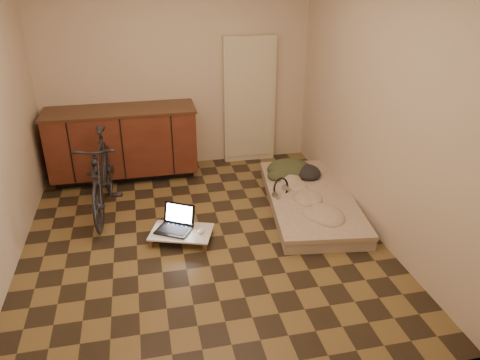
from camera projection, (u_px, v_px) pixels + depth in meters
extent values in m
cube|color=brown|center=(202.00, 238.00, 4.77)|extent=(3.50, 4.00, 0.00)
cube|color=beige|center=(176.00, 69.00, 5.98)|extent=(3.50, 0.00, 2.60)
cube|color=beige|center=(249.00, 227.00, 2.45)|extent=(3.50, 0.00, 2.60)
cube|color=beige|center=(376.00, 103.00, 4.55)|extent=(0.00, 4.00, 2.60)
cube|color=black|center=(127.00, 171.00, 6.14)|extent=(1.70, 0.48, 0.10)
cube|color=#4B1F15|center=(123.00, 141.00, 5.91)|extent=(1.80, 0.60, 0.78)
cube|color=#452A19|center=(119.00, 110.00, 5.74)|extent=(1.84, 0.62, 0.03)
cube|color=beige|center=(249.00, 100.00, 6.30)|extent=(0.70, 0.10, 1.70)
imported|color=black|center=(102.00, 170.00, 5.09)|extent=(0.57, 1.56, 0.99)
cube|color=tan|center=(310.00, 202.00, 5.34)|extent=(1.15, 2.00, 0.12)
cube|color=beige|center=(310.00, 196.00, 5.31)|extent=(1.17, 2.02, 0.04)
cube|color=brown|center=(151.00, 243.00, 4.60)|extent=(0.04, 0.04, 0.08)
cube|color=brown|center=(160.00, 226.00, 4.89)|extent=(0.04, 0.04, 0.08)
cube|color=brown|center=(205.00, 247.00, 4.54)|extent=(0.04, 0.04, 0.08)
cube|color=brown|center=(211.00, 229.00, 4.83)|extent=(0.04, 0.04, 0.08)
cube|color=white|center=(181.00, 232.00, 4.69)|extent=(0.70, 0.57, 0.02)
cube|color=black|center=(174.00, 230.00, 4.69)|extent=(0.41, 0.38, 0.02)
cube|color=black|center=(179.00, 213.00, 4.77)|extent=(0.32, 0.23, 0.21)
cube|color=white|center=(179.00, 213.00, 4.77)|extent=(0.27, 0.19, 0.17)
ellipsoid|color=white|center=(201.00, 231.00, 4.66)|extent=(0.11, 0.12, 0.04)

